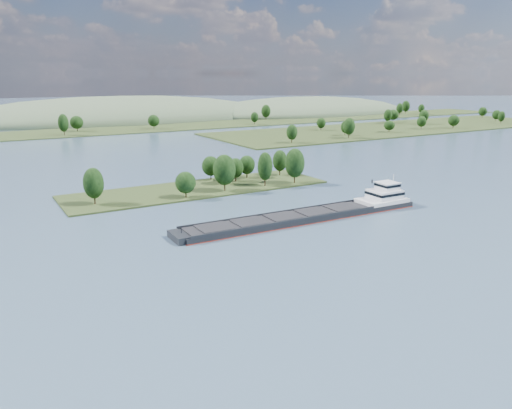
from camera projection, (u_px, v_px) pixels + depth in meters
ground at (286, 231)px, 139.69m from camera, size 1800.00×1800.00×0.00m
tree_island at (217, 178)px, 190.72m from camera, size 100.00×30.78×15.05m
right_bank at (401, 127)px, 402.37m from camera, size 320.00×90.00×15.09m
back_shoreline at (90, 131)px, 376.86m from camera, size 900.00×60.00×16.14m
hill_east at (306, 113)px, 558.84m from camera, size 260.00×140.00×36.00m
hill_west at (121, 119)px, 486.13m from camera, size 320.00×160.00×44.00m
cargo_barge at (318, 213)px, 153.05m from camera, size 82.23×11.83×11.09m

